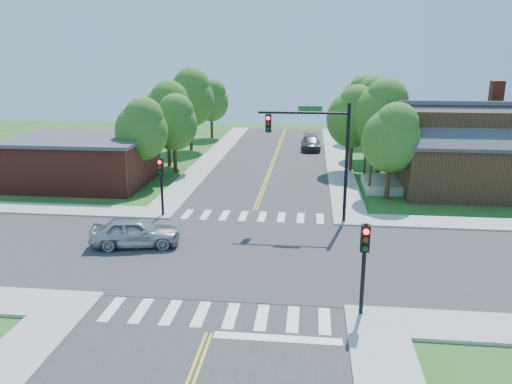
# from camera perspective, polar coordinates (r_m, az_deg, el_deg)

# --- Properties ---
(ground) EXTENTS (100.00, 100.00, 0.00)m
(ground) POSITION_cam_1_polar(r_m,az_deg,el_deg) (25.56, -2.00, -7.19)
(ground) COLOR #28571B
(ground) RESTS_ON ground
(road_ns) EXTENTS (10.00, 90.00, 0.04)m
(road_ns) POSITION_cam_1_polar(r_m,az_deg,el_deg) (25.55, -2.00, -7.14)
(road_ns) COLOR #2D2D30
(road_ns) RESTS_ON ground
(road_ew) EXTENTS (90.00, 10.00, 0.04)m
(road_ew) POSITION_cam_1_polar(r_m,az_deg,el_deg) (25.55, -2.00, -7.13)
(road_ew) COLOR #2D2D30
(road_ew) RESTS_ON ground
(intersection_patch) EXTENTS (10.20, 10.20, 0.06)m
(intersection_patch) POSITION_cam_1_polar(r_m,az_deg,el_deg) (25.56, -2.00, -7.19)
(intersection_patch) COLOR #2D2D30
(intersection_patch) RESTS_ON ground
(sidewalk_ne) EXTENTS (40.00, 40.00, 0.14)m
(sidewalk_ne) POSITION_cam_1_polar(r_m,az_deg,el_deg) (42.21, 23.12, 0.78)
(sidewalk_ne) COLOR #9E9B93
(sidewalk_ne) RESTS_ON ground
(sidewalk_nw) EXTENTS (40.00, 40.00, 0.14)m
(sidewalk_nw) POSITION_cam_1_polar(r_m,az_deg,el_deg) (44.73, -19.43, 1.91)
(sidewalk_nw) COLOR #9E9B93
(sidewalk_nw) RESTS_ON ground
(crosswalk_north) EXTENTS (8.85, 2.00, 0.01)m
(crosswalk_north) POSITION_cam_1_polar(r_m,az_deg,el_deg) (31.31, -0.38, -2.79)
(crosswalk_north) COLOR white
(crosswalk_north) RESTS_ON ground
(crosswalk_south) EXTENTS (8.85, 2.00, 0.01)m
(crosswalk_south) POSITION_cam_1_polar(r_m,az_deg,el_deg) (20.03, -4.62, -13.82)
(crosswalk_south) COLOR white
(crosswalk_south) RESTS_ON ground
(centerline) EXTENTS (0.30, 90.00, 0.01)m
(centerline) POSITION_cam_1_polar(r_m,az_deg,el_deg) (25.54, -2.00, -7.09)
(centerline) COLOR gold
(centerline) RESTS_ON ground
(stop_bar) EXTENTS (4.60, 0.45, 0.09)m
(stop_bar) POSITION_cam_1_polar(r_m,az_deg,el_deg) (18.58, 2.46, -16.48)
(stop_bar) COLOR white
(stop_bar) RESTS_ON ground
(signal_mast_ne) EXTENTS (5.30, 0.42, 7.20)m
(signal_mast_ne) POSITION_cam_1_polar(r_m,az_deg,el_deg) (29.37, 7.11, 5.54)
(signal_mast_ne) COLOR black
(signal_mast_ne) RESTS_ON ground
(signal_pole_se) EXTENTS (0.34, 0.42, 3.80)m
(signal_pole_se) POSITION_cam_1_polar(r_m,az_deg,el_deg) (19.23, 12.29, -6.79)
(signal_pole_se) COLOR black
(signal_pole_se) RESTS_ON ground
(signal_pole_nw) EXTENTS (0.34, 0.42, 3.80)m
(signal_pole_nw) POSITION_cam_1_polar(r_m,az_deg,el_deg) (31.15, -10.81, 1.84)
(signal_pole_nw) COLOR black
(signal_pole_nw) RESTS_ON ground
(house_ne) EXTENTS (13.05, 8.80, 7.11)m
(house_ne) POSITION_cam_1_polar(r_m,az_deg,el_deg) (39.88, 23.26, 4.77)
(house_ne) COLOR #352112
(house_ne) RESTS_ON ground
(building_nw) EXTENTS (10.40, 8.40, 3.73)m
(building_nw) POSITION_cam_1_polar(r_m,az_deg,el_deg) (41.37, -19.16, 3.47)
(building_nw) COLOR maroon
(building_nw) RESTS_ON ground
(tree_e_a) EXTENTS (4.00, 3.80, 6.80)m
(tree_e_a) POSITION_cam_1_polar(r_m,az_deg,el_deg) (35.48, 15.30, 6.15)
(tree_e_a) COLOR #382314
(tree_e_a) RESTS_ON ground
(tree_e_b) EXTENTS (4.77, 4.54, 8.12)m
(tree_e_b) POSITION_cam_1_polar(r_m,az_deg,el_deg) (42.33, 14.25, 8.82)
(tree_e_b) COLOR #382314
(tree_e_b) RESTS_ON ground
(tree_e_c) EXTENTS (4.73, 4.49, 8.03)m
(tree_e_c) POSITION_cam_1_polar(r_m,az_deg,el_deg) (49.42, 13.18, 9.69)
(tree_e_c) COLOR #382314
(tree_e_c) RESTS_ON ground
(tree_e_d) EXTENTS (4.53, 4.31, 7.71)m
(tree_e_d) POSITION_cam_1_polar(r_m,az_deg,el_deg) (58.37, 11.90, 10.36)
(tree_e_d) COLOR #382314
(tree_e_d) RESTS_ON ground
(tree_w_a) EXTENTS (4.02, 3.82, 6.83)m
(tree_w_a) POSITION_cam_1_polar(r_m,az_deg,el_deg) (39.16, -12.89, 7.15)
(tree_w_a) COLOR #382314
(tree_w_a) RESTS_ON ground
(tree_w_b) EXTENTS (4.54, 4.31, 7.72)m
(tree_w_b) POSITION_cam_1_polar(r_m,az_deg,el_deg) (45.63, -10.05, 9.16)
(tree_w_b) COLOR #382314
(tree_w_b) RESTS_ON ground
(tree_w_c) EXTENTS (5.10, 4.84, 8.66)m
(tree_w_c) POSITION_cam_1_polar(r_m,az_deg,el_deg) (53.31, -7.53, 10.79)
(tree_w_c) COLOR #382314
(tree_w_c) RESTS_ON ground
(tree_w_d) EXTENTS (4.19, 3.98, 7.12)m
(tree_w_d) POSITION_cam_1_polar(r_m,az_deg,el_deg) (61.31, -5.09, 10.49)
(tree_w_d) COLOR #382314
(tree_w_d) RESTS_ON ground
(tree_house) EXTENTS (4.41, 4.19, 7.49)m
(tree_house) POSITION_cam_1_polar(r_m,az_deg,el_deg) (43.41, 11.12, 8.60)
(tree_house) COLOR #382314
(tree_house) RESTS_ON ground
(tree_bldg) EXTENTS (4.00, 3.80, 6.80)m
(tree_bldg) POSITION_cam_1_polar(r_m,az_deg,el_deg) (42.99, -9.32, 8.01)
(tree_bldg) COLOR #382314
(tree_bldg) RESTS_ON ground
(car_silver) EXTENTS (3.54, 5.32, 1.58)m
(car_silver) POSITION_cam_1_polar(r_m,az_deg,el_deg) (27.10, -13.61, -4.50)
(car_silver) COLOR #ACADB3
(car_silver) RESTS_ON ground
(car_dgrey) EXTENTS (2.27, 5.06, 1.44)m
(car_dgrey) POSITION_cam_1_polar(r_m,az_deg,el_deg) (53.78, 6.27, 5.54)
(car_dgrey) COLOR #313337
(car_dgrey) RESTS_ON ground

